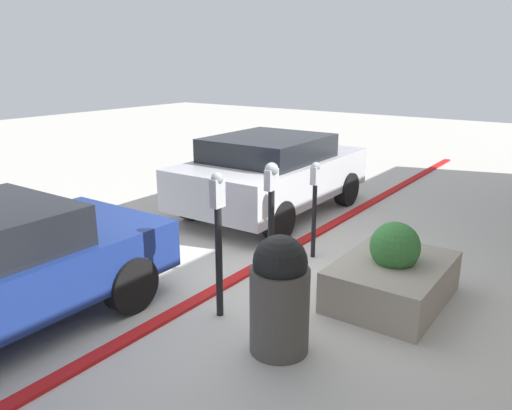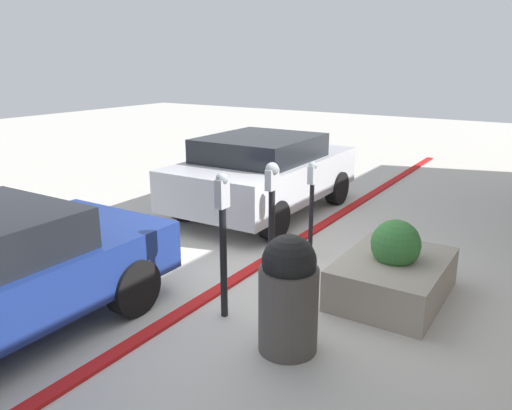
% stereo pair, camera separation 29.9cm
% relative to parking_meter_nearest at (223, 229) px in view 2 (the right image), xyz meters
% --- Properties ---
extents(ground_plane, '(40.00, 40.00, 0.00)m').
position_rel_parking_meter_nearest_xyz_m(ground_plane, '(1.04, 0.34, -1.01)').
color(ground_plane, beige).
extents(curb_strip, '(19.00, 0.16, 0.04)m').
position_rel_parking_meter_nearest_xyz_m(curb_strip, '(1.04, 0.42, -0.99)').
color(curb_strip, red).
rests_on(curb_strip, ground_plane).
extents(parking_meter_nearest, '(0.15, 0.13, 1.61)m').
position_rel_parking_meter_nearest_xyz_m(parking_meter_nearest, '(0.00, 0.00, 0.00)').
color(parking_meter_nearest, black).
rests_on(parking_meter_nearest, ground_plane).
extents(parking_meter_second, '(0.19, 0.16, 1.55)m').
position_rel_parking_meter_nearest_xyz_m(parking_meter_second, '(1.03, 0.02, 0.02)').
color(parking_meter_second, black).
rests_on(parking_meter_second, ground_plane).
extents(parking_meter_middle, '(0.14, 0.12, 1.38)m').
position_rel_parking_meter_nearest_xyz_m(parking_meter_middle, '(2.08, -0.00, -0.09)').
color(parking_meter_middle, black).
rests_on(parking_meter_middle, ground_plane).
extents(planter_box, '(1.58, 1.13, 0.96)m').
position_rel_parking_meter_nearest_xyz_m(planter_box, '(1.44, -1.41, -0.69)').
color(planter_box, '#A39989').
rests_on(planter_box, ground_plane).
extents(parked_car_middle, '(3.91, 2.06, 1.42)m').
position_rel_parking_meter_nearest_xyz_m(parked_car_middle, '(3.57, 1.70, -0.25)').
color(parked_car_middle, '#B7B7BC').
rests_on(parked_car_middle, ground_plane).
extents(trash_bin, '(0.57, 0.57, 1.18)m').
position_rel_parking_meter_nearest_xyz_m(trash_bin, '(-0.20, -0.91, -0.42)').
color(trash_bin, '#514C47').
rests_on(trash_bin, ground_plane).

